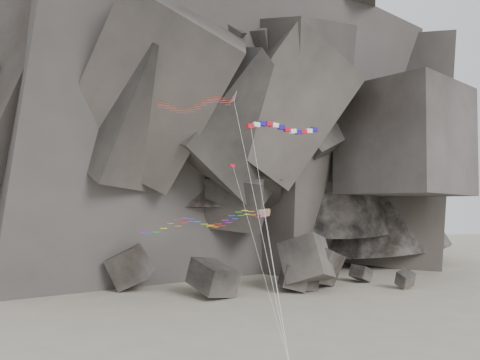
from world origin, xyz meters
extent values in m
plane|color=gray|center=(0.00, 0.00, 0.00)|extent=(260.00, 260.00, 0.00)
cube|color=#47423F|center=(16.24, 30.57, 1.57)|extent=(4.78, 4.47, 3.56)
cube|color=#47423F|center=(19.56, 33.16, 2.83)|extent=(10.55, 9.33, 8.88)
cube|color=#47423F|center=(-12.62, 37.02, 2.84)|extent=(8.72, 7.81, 8.13)
cube|color=#47423F|center=(0.46, 28.42, 2.08)|extent=(8.70, 9.08, 6.28)
cube|color=#47423F|center=(29.15, 35.93, 1.15)|extent=(4.68, 4.45, 3.36)
cube|color=#47423F|center=(14.38, 30.56, 1.89)|extent=(5.19, 5.58, 4.76)
cube|color=#47423F|center=(16.47, 29.93, 3.54)|extent=(10.07, 11.22, 10.23)
cube|color=#47423F|center=(33.75, 28.50, 1.21)|extent=(3.29, 3.63, 3.51)
cylinder|color=silver|center=(0.66, -2.05, 14.21)|extent=(2.59, 12.38, 24.79)
cube|color=red|center=(1.39, 4.75, 23.72)|extent=(0.84, 0.66, 0.49)
cube|color=white|center=(2.13, 4.92, 23.92)|extent=(0.87, 0.67, 0.55)
cube|color=#190C8A|center=(2.87, 5.05, 24.05)|extent=(0.89, 0.68, 0.58)
cube|color=red|center=(3.61, 5.14, 24.07)|extent=(0.90, 0.68, 0.59)
cube|color=white|center=(4.36, 5.24, 23.96)|extent=(0.88, 0.67, 0.56)
cube|color=#190C8A|center=(5.10, 5.36, 23.77)|extent=(0.85, 0.66, 0.51)
cube|color=red|center=(5.84, 5.51, 23.56)|extent=(0.87, 0.67, 0.54)
cube|color=white|center=(6.58, 5.72, 23.40)|extent=(0.89, 0.68, 0.58)
cube|color=#190C8A|center=(7.33, 5.97, 23.36)|extent=(0.90, 0.68, 0.59)
cube|color=red|center=(8.07, 6.26, 23.44)|extent=(0.88, 0.67, 0.57)
cube|color=white|center=(8.81, 6.55, 23.62)|extent=(0.86, 0.67, 0.52)
cube|color=#190C8A|center=(9.55, 6.83, 23.83)|extent=(0.86, 0.67, 0.52)
cylinder|color=silver|center=(1.66, -1.84, 12.77)|extent=(0.58, 12.80, 21.91)
cube|color=#FDB60E|center=(2.43, 2.65, 14.26)|extent=(1.36, 0.73, 0.75)
cube|color=#0CB219|center=(2.43, 2.47, 13.98)|extent=(1.14, 0.56, 0.51)
cylinder|color=silver|center=(2.18, -2.79, 8.04)|extent=(0.52, 10.90, 12.46)
cube|color=red|center=(-1.32, 0.53, 19.04)|extent=(0.48, 0.09, 0.31)
cube|color=#190C8A|center=(-1.48, 0.53, 19.04)|extent=(0.18, 0.06, 0.31)
cylinder|color=silver|center=(0.31, -3.85, 10.43)|extent=(3.29, 8.77, 17.22)
camera|label=1|loc=(-9.45, -45.56, 15.94)|focal=35.00mm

